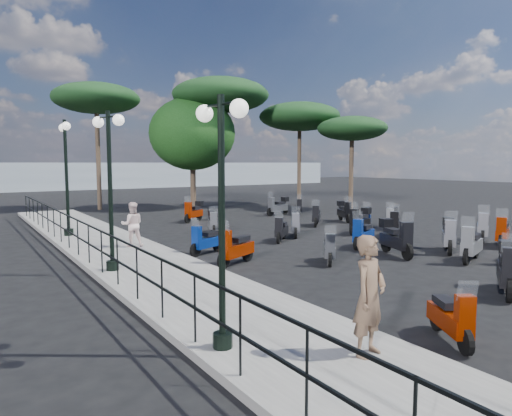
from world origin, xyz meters
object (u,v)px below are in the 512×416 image
pine_3 (352,129)px  scooter_14 (449,236)px  scooter_9 (363,235)px  scooter_10 (281,230)px  scooter_21 (395,226)px  scooter_26 (502,233)px  scooter_4 (206,241)px  scooter_5 (213,223)px  scooter_2 (329,249)px  pine_1 (300,117)px  broadleaf_tree (192,134)px  woman (370,296)px  scooter_23 (278,206)px  pedestrian_far (132,224)px  scooter_3 (235,249)px  scooter_15 (296,226)px  scooter_29 (299,208)px  pine_0 (221,96)px  scooter_22 (344,212)px  scooter_27 (392,219)px  scooter_8 (396,239)px  scooter_20 (483,228)px  lamp_post_0 (222,207)px  scooter_16 (360,221)px  scooter_1 (452,319)px  scooter_28 (367,218)px  lamp_post_1 (110,181)px  pine_2 (96,99)px  scooter_11 (194,212)px  lamp_post_2 (66,170)px  scooter_7 (508,270)px  scooter_13 (471,245)px  scooter_17 (316,216)px

pine_3 → scooter_14: bearing=-121.9°
scooter_9 → scooter_10: bearing=8.4°
scooter_21 → scooter_26: scooter_26 is taller
scooter_4 → scooter_5: bearing=-52.4°
scooter_2 → scooter_14: bearing=-150.6°
pine_1 → broadleaf_tree: bearing=164.8°
woman → scooter_23: bearing=43.0°
pedestrian_far → scooter_3: 4.19m
scooter_15 → scooter_29: 7.83m
pine_0 → pine_3: 8.74m
scooter_2 → scooter_9: bearing=-115.1°
scooter_22 → scooter_27: bearing=113.7°
scooter_15 → scooter_29: bearing=-92.2°
scooter_8 → scooter_20: (4.87, -0.03, -0.05)m
scooter_26 → lamp_post_0: bearing=77.7°
scooter_15 → scooter_26: scooter_26 is taller
scooter_5 → scooter_16: 6.21m
scooter_23 → scooter_27: bearing=177.1°
scooter_27 → pine_3: pine_3 is taller
scooter_1 → pine_1: (13.53, 20.92, 5.75)m
scooter_10 → scooter_14: size_ratio=0.79×
woman → scooter_4: bearing=63.7°
woman → scooter_28: (10.67, 9.99, -0.58)m
scooter_20 → scooter_5: bearing=14.1°
scooter_4 → lamp_post_1: bearing=87.5°
scooter_21 → scooter_8: bearing=92.9°
scooter_4 → pine_2: pine_2 is taller
scooter_20 → scooter_22: scooter_20 is taller
woman → scooter_11: (4.98, 16.34, -0.54)m
scooter_4 → scooter_29: scooter_4 is taller
lamp_post_1 → scooter_8: lamp_post_1 is taller
scooter_14 → scooter_15: size_ratio=1.16×
scooter_3 → scooter_23: bearing=-66.5°
lamp_post_2 → woman: (1.39, -14.20, -1.66)m
scooter_7 → scooter_10: 8.44m
scooter_14 → scooter_29: bearing=-50.5°
scooter_14 → broadleaf_tree: bearing=-34.9°
scooter_15 → scooter_28: bearing=-140.6°
scooter_11 → scooter_13: bearing=157.3°
scooter_2 → scooter_3: 2.79m
lamp_post_1 → scooter_2: bearing=-35.8°
scooter_8 → scooter_28: (3.96, 4.93, -0.10)m
lamp_post_0 → broadleaf_tree: bearing=58.8°
lamp_post_2 → scooter_20: 16.03m
scooter_15 → scooter_9: bearing=135.8°
scooter_5 → scooter_9: size_ratio=0.90×
lamp_post_1 → scooter_17: bearing=5.3°
scooter_8 → scooter_26: scooter_8 is taller
scooter_3 → scooter_9: scooter_3 is taller
lamp_post_0 → scooter_11: size_ratio=2.63×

